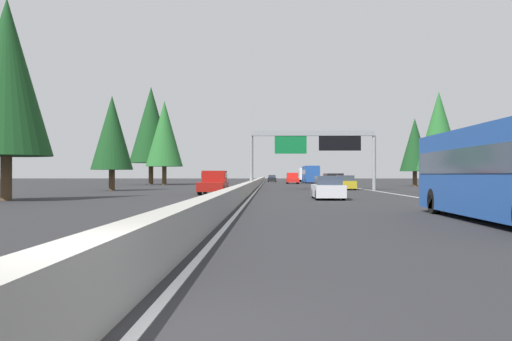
# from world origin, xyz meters

# --- Properties ---
(ground_plane) EXTENTS (320.00, 320.00, 0.00)m
(ground_plane) POSITION_xyz_m (60.00, 0.00, 0.00)
(ground_plane) COLOR #262628
(median_barrier) EXTENTS (180.00, 0.56, 0.90)m
(median_barrier) POSITION_xyz_m (80.00, 0.30, 0.45)
(median_barrier) COLOR #9E9B93
(median_barrier) RESTS_ON ground
(shoulder_stripe_right) EXTENTS (160.00, 0.16, 0.01)m
(shoulder_stripe_right) POSITION_xyz_m (70.00, -11.52, 0.01)
(shoulder_stripe_right) COLOR silver
(shoulder_stripe_right) RESTS_ON ground
(shoulder_stripe_median) EXTENTS (160.00, 0.16, 0.01)m
(shoulder_stripe_median) POSITION_xyz_m (70.00, -0.25, 0.01)
(shoulder_stripe_median) COLOR silver
(shoulder_stripe_median) RESTS_ON ground
(sign_gantry_overhead) EXTENTS (0.50, 12.68, 5.95)m
(sign_gantry_overhead) POSITION_xyz_m (51.99, -6.04, 4.74)
(sign_gantry_overhead) COLOR gray
(sign_gantry_overhead) RESTS_ON ground
(bus_mid_center) EXTENTS (11.50, 2.55, 3.10)m
(bus_mid_center) POSITION_xyz_m (13.37, -9.18, 1.72)
(bus_mid_center) COLOR #1E4793
(bus_mid_center) RESTS_ON ground
(sedan_near_right) EXTENTS (4.40, 1.80, 1.47)m
(sedan_near_right) POSITION_xyz_m (30.51, -5.21, 0.68)
(sedan_near_right) COLOR silver
(sedan_near_right) RESTS_ON ground
(sedan_far_center) EXTENTS (4.40, 1.80, 1.47)m
(sedan_far_center) POSITION_xyz_m (53.07, -9.24, 0.68)
(sedan_far_center) COLOR #AD931E
(sedan_far_center) RESTS_ON ground
(sedan_mid_left) EXTENTS (4.40, 1.80, 1.47)m
(sedan_mid_left) POSITION_xyz_m (115.19, -1.98, 0.68)
(sedan_mid_left) COLOR black
(sedan_mid_left) RESTS_ON ground
(pickup_far_right) EXTENTS (5.60, 2.00, 1.86)m
(pickup_far_right) POSITION_xyz_m (91.23, -5.36, 0.91)
(pickup_far_right) COLOR red
(pickup_far_right) RESTS_ON ground
(box_truck_distant_b) EXTENTS (8.50, 2.40, 2.95)m
(box_truck_distant_b) POSITION_xyz_m (117.11, -9.09, 1.61)
(box_truck_distant_b) COLOR white
(box_truck_distant_b) RESTS_ON ground
(minivan_far_left) EXTENTS (5.00, 1.95, 1.69)m
(minivan_far_left) POSITION_xyz_m (63.97, -9.23, 0.95)
(minivan_far_left) COLOR black
(minivan_far_left) RESTS_ON ground
(bus_near_center) EXTENTS (11.50, 2.55, 3.10)m
(bus_near_center) POSITION_xyz_m (99.45, -9.01, 1.72)
(bus_near_center) COLOR #1E4793
(bus_near_center) RESTS_ON ground
(oncoming_near) EXTENTS (5.60, 2.00, 1.86)m
(oncoming_near) POSITION_xyz_m (39.96, 2.92, 0.91)
(oncoming_near) COLOR maroon
(oncoming_near) RESTS_ON ground
(conifer_right_near) EXTENTS (3.77, 3.77, 8.58)m
(conifer_right_near) POSITION_xyz_m (43.04, -15.83, 5.21)
(conifer_right_near) COLOR #4C3823
(conifer_right_near) RESTS_ON ground
(conifer_right_mid) EXTENTS (4.00, 4.00, 9.09)m
(conifer_right_mid) POSITION_xyz_m (71.29, -20.95, 5.52)
(conifer_right_mid) COLOR #4C3823
(conifer_right_mid) RESTS_ON ground
(conifer_left_foreground) EXTENTS (5.34, 5.34, 12.13)m
(conifer_left_foreground) POSITION_xyz_m (28.14, 14.13, 7.37)
(conifer_left_foreground) COLOR #4C3823
(conifer_left_foreground) RESTS_ON ground
(conifer_left_near) EXTENTS (4.05, 4.05, 9.21)m
(conifer_left_near) POSITION_xyz_m (49.38, 13.74, 5.59)
(conifer_left_near) COLOR #4C3823
(conifer_left_near) RESTS_ON ground
(conifer_left_mid) EXTENTS (5.56, 5.56, 12.64)m
(conifer_left_mid) POSITION_xyz_m (79.96, 14.34, 7.69)
(conifer_left_mid) COLOR #4C3823
(conifer_left_mid) RESTS_ON ground
(conifer_left_far) EXTENTS (6.80, 6.80, 15.45)m
(conifer_left_far) POSITION_xyz_m (84.15, 17.24, 9.40)
(conifer_left_far) COLOR #4C3823
(conifer_left_far) RESTS_ON ground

